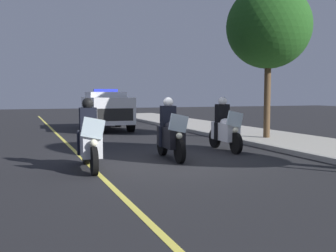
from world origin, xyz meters
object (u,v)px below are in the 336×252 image
object	(u,v)px
police_motorcycle_lead_left	(89,140)
police_motorcycle_lead_right	(170,134)
police_suv	(106,109)
tree_mid_block	(269,27)
police_motorcycle_trailing	(225,129)

from	to	relation	value
police_motorcycle_lead_left	police_motorcycle_lead_right	size ratio (longest dim) A/B	1.00
police_suv	tree_mid_block	world-z (taller)	tree_mid_block
police_motorcycle_lead_left	police_motorcycle_trailing	xyz separation A→B (m)	(-1.64, 4.58, 0.00)
police_motorcycle_lead_right	police_motorcycle_lead_left	bearing A→B (deg)	-72.83
tree_mid_block	police_motorcycle_lead_left	bearing A→B (deg)	-64.15
police_motorcycle_lead_left	police_motorcycle_trailing	bearing A→B (deg)	109.64
police_motorcycle_lead_left	tree_mid_block	distance (m)	9.19
police_motorcycle_lead_left	police_motorcycle_trailing	world-z (taller)	same
police_motorcycle_trailing	tree_mid_block	xyz separation A→B (m)	(-2.03, 2.99, 3.68)
police_motorcycle_trailing	tree_mid_block	bearing A→B (deg)	124.21
police_motorcycle_lead_left	police_motorcycle_lead_right	world-z (taller)	same
police_suv	police_motorcycle_trailing	bearing A→B (deg)	12.55
police_motorcycle_lead_right	police_suv	world-z (taller)	police_suv
police_motorcycle_lead_left	police_motorcycle_lead_right	xyz separation A→B (m)	(-0.73, 2.37, 0.00)
police_motorcycle_trailing	police_suv	xyz separation A→B (m)	(-8.75, -1.95, 0.37)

